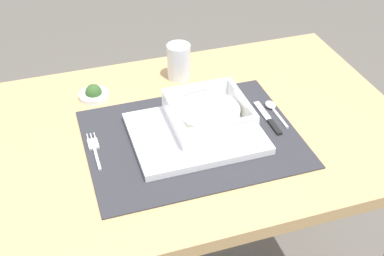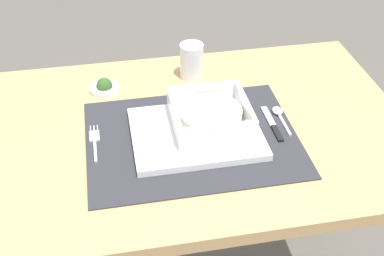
{
  "view_description": "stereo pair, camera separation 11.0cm",
  "coord_description": "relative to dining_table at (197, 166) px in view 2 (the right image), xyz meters",
  "views": [
    {
      "loc": [
        -0.29,
        -0.87,
        1.45
      ],
      "look_at": [
        -0.02,
        -0.04,
        0.78
      ],
      "focal_mm": 47.89,
      "sensor_mm": 36.0,
      "label": 1
    },
    {
      "loc": [
        -0.18,
        -0.9,
        1.45
      ],
      "look_at": [
        -0.02,
        -0.04,
        0.78
      ],
      "focal_mm": 47.89,
      "sensor_mm": 36.0,
      "label": 2
    }
  ],
  "objects": [
    {
      "name": "serving_plate",
      "position": [
        -0.01,
        -0.04,
        0.13
      ],
      "size": [
        0.28,
        0.22,
        0.02
      ],
      "primitive_type": "cube",
      "color": "white",
      "rests_on": "placemat"
    },
    {
      "name": "butter_knife",
      "position": [
        0.17,
        -0.04,
        0.13
      ],
      "size": [
        0.01,
        0.13,
        0.01
      ],
      "rotation": [
        0.0,
        0.0,
        -0.04
      ],
      "color": "black",
      "rests_on": "placemat"
    },
    {
      "name": "porridge_bowl",
      "position": [
        0.03,
        -0.02,
        0.16
      ],
      "size": [
        0.17,
        0.17,
        0.05
      ],
      "color": "white",
      "rests_on": "serving_plate"
    },
    {
      "name": "fork",
      "position": [
        -0.23,
        -0.01,
        0.13
      ],
      "size": [
        0.02,
        0.13,
        0.0
      ],
      "rotation": [
        0.0,
        0.0,
        -0.01
      ],
      "color": "silver",
      "rests_on": "placemat"
    },
    {
      "name": "placemat",
      "position": [
        -0.02,
        -0.04,
        0.12
      ],
      "size": [
        0.46,
        0.35,
        0.0
      ],
      "primitive_type": "cube",
      "color": "#2D2D33",
      "rests_on": "dining_table"
    },
    {
      "name": "drinking_glass",
      "position": [
        0.03,
        0.21,
        0.16
      ],
      "size": [
        0.06,
        0.06,
        0.09
      ],
      "color": "white",
      "rests_on": "dining_table"
    },
    {
      "name": "spoon",
      "position": [
        0.19,
        0.0,
        0.13
      ],
      "size": [
        0.02,
        0.11,
        0.01
      ],
      "rotation": [
        0.0,
        0.0,
        0.0
      ],
      "color": "silver",
      "rests_on": "placemat"
    },
    {
      "name": "condiment_saucer",
      "position": [
        -0.2,
        0.19,
        0.13
      ],
      "size": [
        0.07,
        0.07,
        0.04
      ],
      "color": "white",
      "rests_on": "dining_table"
    },
    {
      "name": "dining_table",
      "position": [
        0.0,
        0.0,
        0.0
      ],
      "size": [
        0.96,
        0.65,
        0.75
      ],
      "color": "tan",
      "rests_on": "ground"
    }
  ]
}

